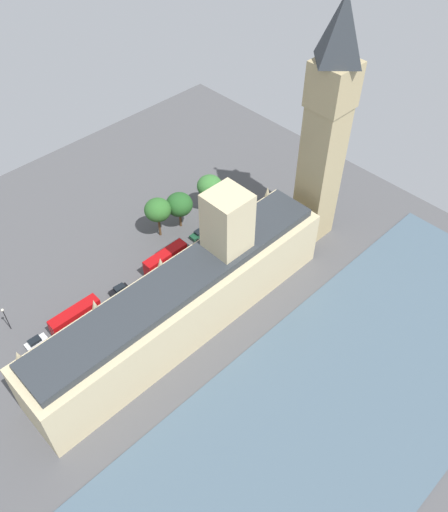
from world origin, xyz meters
TOP-DOWN VIEW (x-y plane):
  - ground_plane at (0.00, 0.00)m, footprint 137.13×137.13m
  - river_thames at (-34.22, 0.00)m, footprint 38.69×123.42m
  - parliament_building at (-1.99, -1.34)m, footprint 12.54×65.49m
  - clock_tower at (-1.74, -39.62)m, footprint 8.00×8.00m
  - car_yellow_cab_trailing at (12.81, -25.88)m, footprint 1.96×4.50m
  - car_dark_green_near_tower at (14.97, -19.49)m, footprint 1.93×4.78m
  - double_decker_bus_far_end at (12.51, -7.40)m, footprint 2.74×10.53m
  - car_black_by_river_gate at (13.92, 4.27)m, footprint 2.08×4.23m
  - double_decker_bus_corner at (12.70, 15.36)m, footprint 2.72×10.52m
  - car_white_under_trees at (14.35, 23.71)m, footprint 1.94×4.31m
  - pedestrian_midblock at (7.26, -9.10)m, footprint 0.63×0.53m
  - plane_tree_leading at (21.73, -13.22)m, footprint 6.06×6.06m
  - plane_tree_opposite_hall at (20.75, -18.69)m, footprint 6.27×6.27m
  - plane_tree_kerbside at (20.40, -27.96)m, footprint 6.12×6.12m
  - street_lamp_slot_10 at (21.32, 25.40)m, footprint 0.56×0.56m

SIDE VIEW (x-z plane):
  - ground_plane at x=0.00m, z-range 0.00..0.00m
  - river_thames at x=-34.22m, z-range 0.00..0.25m
  - pedestrian_midblock at x=7.26m, z-range -0.08..1.60m
  - car_black_by_river_gate at x=13.92m, z-range 0.01..1.75m
  - car_white_under_trees at x=14.35m, z-range 0.02..1.76m
  - car_yellow_cab_trailing at x=12.81m, z-range 0.02..1.76m
  - car_dark_green_near_tower at x=14.97m, z-range 0.02..1.76m
  - double_decker_bus_far_end at x=12.51m, z-range 0.26..5.01m
  - double_decker_bus_corner at x=12.70m, z-range 0.26..5.01m
  - street_lamp_slot_10 at x=21.32m, z-range 1.24..7.43m
  - plane_tree_opposite_hall at x=20.75m, z-range 1.92..11.16m
  - plane_tree_kerbside at x=20.40m, z-range 2.17..11.77m
  - plane_tree_leading at x=21.73m, z-range 2.48..12.67m
  - parliament_building at x=-1.99m, z-range -5.60..20.93m
  - clock_tower at x=-1.74m, z-range 0.95..55.80m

